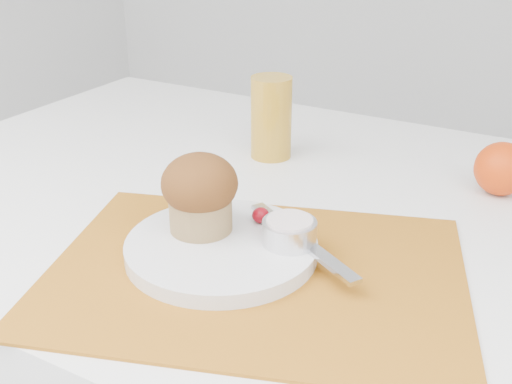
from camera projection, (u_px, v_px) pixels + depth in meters
The scene contains 10 objects.
placemat at pixel (256, 272), 0.70m from camera, with size 0.45×0.33×0.00m, color #A56116.
plate at pixel (221, 248), 0.73m from camera, with size 0.22×0.22×0.02m, color silver.
ramekin at pixel (289, 232), 0.71m from camera, with size 0.06×0.06×0.03m, color silver.
cream at pixel (290, 222), 0.71m from camera, with size 0.05×0.05×0.01m, color silver.
raspberry_near at pixel (261, 215), 0.76m from camera, with size 0.02×0.02×0.02m, color #540208.
raspberry_far at pixel (271, 233), 0.72m from camera, with size 0.02×0.02×0.02m, color #570210.
butter_knife at pixel (301, 240), 0.72m from camera, with size 0.20×0.02×0.01m, color #B5B6BE.
orange at pixel (502, 169), 0.87m from camera, with size 0.07×0.07×0.07m, color #DF3F07.
juice_glass at pixel (271, 118), 0.99m from camera, with size 0.06×0.06×0.13m, color gold.
muffin at pixel (200, 192), 0.73m from camera, with size 0.09×0.09×0.09m.
Camera 1 is at (0.36, -0.65, 1.13)m, focal length 45.00 mm.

